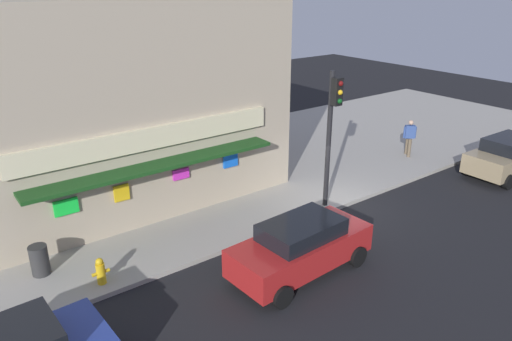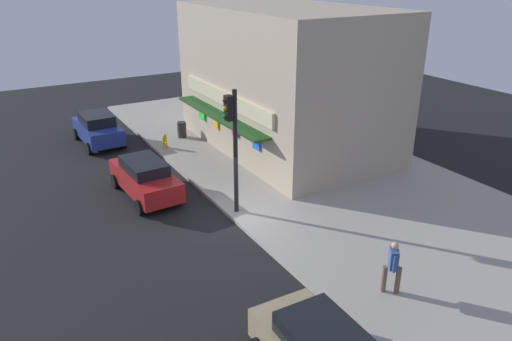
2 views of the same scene
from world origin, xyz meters
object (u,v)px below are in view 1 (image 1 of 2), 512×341
(traffic_light, at_px, (332,123))
(parked_car_red, at_px, (301,246))
(pedestrian, at_px, (409,136))
(parked_car_tan, at_px, (508,156))
(fire_hydrant, at_px, (101,271))
(trash_can, at_px, (40,260))

(traffic_light, relative_size, parked_car_red, 1.13)
(pedestrian, bearing_deg, parked_car_tan, -65.88)
(traffic_light, bearing_deg, fire_hydrant, 178.38)
(pedestrian, xyz_separation_m, parked_car_tan, (1.74, -3.89, -0.25))
(pedestrian, bearing_deg, fire_hydrant, -174.80)
(fire_hydrant, distance_m, parked_car_red, 5.67)
(trash_can, relative_size, parked_car_tan, 0.21)
(fire_hydrant, relative_size, parked_car_red, 0.18)
(traffic_light, height_order, parked_car_tan, traffic_light)
(fire_hydrant, distance_m, pedestrian, 15.62)
(parked_car_red, bearing_deg, fire_hydrant, 151.21)
(trash_can, distance_m, parked_car_red, 7.49)
(fire_hydrant, bearing_deg, pedestrian, 5.20)
(fire_hydrant, relative_size, parked_car_tan, 0.19)
(pedestrian, xyz_separation_m, parked_car_red, (-10.59, -4.14, -0.26))
(trash_can, xyz_separation_m, parked_car_red, (6.18, -4.22, 0.26))
(parked_car_tan, bearing_deg, pedestrian, 114.12)
(traffic_light, xyz_separation_m, fire_hydrant, (-8.52, 0.24, -2.84))
(parked_car_red, bearing_deg, parked_car_tan, 1.18)
(traffic_light, distance_m, parked_car_tan, 9.38)
(fire_hydrant, relative_size, pedestrian, 0.46)
(trash_can, xyz_separation_m, pedestrian, (16.77, -0.08, 0.52))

